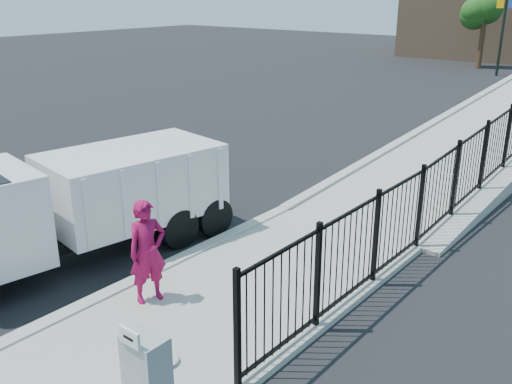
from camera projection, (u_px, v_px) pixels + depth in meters
The scene contains 12 objects.
ground at pixel (170, 269), 11.67m from camera, with size 120.00×120.00×0.00m, color black.
sidewalk at pixel (160, 346), 9.05m from camera, with size 3.55×12.00×0.12m, color #9E998E.
curb at pixel (87, 305), 10.18m from camera, with size 0.30×12.00×0.16m, color #ADAAA3.
ramp at pixel (511, 136), 22.15m from camera, with size 3.95×24.00×1.70m, color #9E998E.
truck at pixel (68, 202), 11.64m from camera, with size 3.22×7.03×2.32m.
worker at pixel (148, 252), 9.99m from camera, with size 0.69×0.45×1.90m, color maroon.
utility_cabinet at pixel (147, 379), 7.22m from camera, with size 0.55×0.40×1.25m, color gray.
arrow_sign at pixel (129, 338), 6.81m from camera, with size 0.35×0.04×0.22m, color white.
debris at pixel (165, 359), 8.54m from camera, with size 0.43×0.43×0.11m, color silver.
light_pole_0 at pixel (511, 6), 36.02m from camera, with size 3.77×0.22×8.00m.
tree_0 at pixel (485, 12), 39.79m from camera, with size 2.29×2.29×5.14m.
building at pixel (479, 7), 47.92m from camera, with size 10.00×10.00×8.00m, color #8C664C.
Camera 1 is at (7.94, -7.04, 5.41)m, focal length 40.00 mm.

